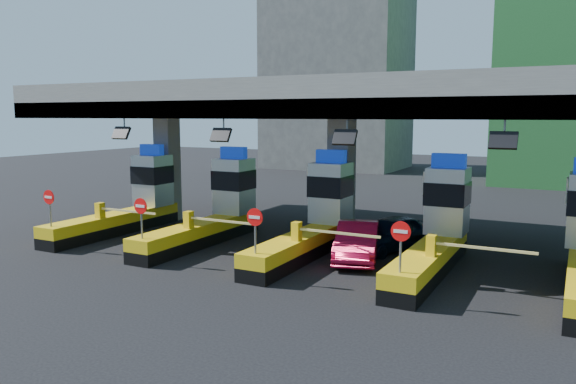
% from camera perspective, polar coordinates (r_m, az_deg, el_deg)
% --- Properties ---
extents(ground, '(120.00, 120.00, 0.00)m').
position_cam_1_polar(ground, '(23.30, 2.55, -6.19)').
color(ground, black).
rests_on(ground, ground).
extents(toll_canopy, '(28.00, 12.09, 7.00)m').
position_cam_1_polar(toll_canopy, '(25.24, 5.43, 8.91)').
color(toll_canopy, slate).
rests_on(toll_canopy, ground).
extents(toll_lane_far_left, '(4.43, 8.00, 4.16)m').
position_cam_1_polar(toll_lane_far_left, '(28.83, -15.50, -0.93)').
color(toll_lane_far_left, black).
rests_on(toll_lane_far_left, ground).
extents(toll_lane_left, '(4.43, 8.00, 4.16)m').
position_cam_1_polar(toll_lane_left, '(25.71, -7.31, -1.74)').
color(toll_lane_left, black).
rests_on(toll_lane_left, ground).
extents(toll_lane_center, '(4.43, 8.00, 4.16)m').
position_cam_1_polar(toll_lane_center, '(23.25, 2.87, -2.70)').
color(toll_lane_center, black).
rests_on(toll_lane_center, ground).
extents(toll_lane_right, '(4.43, 8.00, 4.16)m').
position_cam_1_polar(toll_lane_right, '(21.68, 14.98, -3.73)').
color(toll_lane_right, black).
rests_on(toll_lane_right, ground).
extents(bg_building_concrete, '(14.00, 10.00, 18.00)m').
position_cam_1_polar(bg_building_concrete, '(61.29, 5.05, 10.93)').
color(bg_building_concrete, '#4C4C49').
rests_on(bg_building_concrete, ground).
extents(van, '(3.24, 4.59, 1.45)m').
position_cam_1_polar(van, '(23.93, 10.33, -4.15)').
color(van, black).
rests_on(van, ground).
extents(red_car, '(2.74, 4.70, 1.46)m').
position_cam_1_polar(red_car, '(22.22, 7.06, -5.00)').
color(red_car, '#B50D34').
rests_on(red_car, ground).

